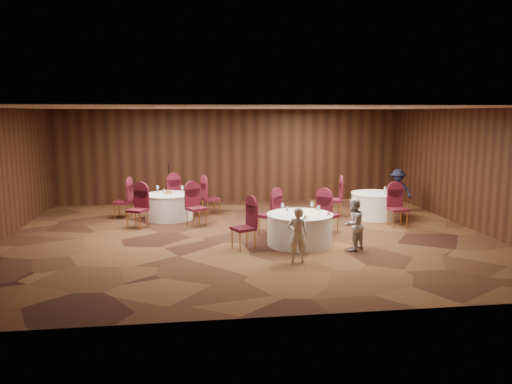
{
  "coord_description": "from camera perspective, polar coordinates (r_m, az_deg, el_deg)",
  "views": [
    {
      "loc": [
        -1.46,
        -12.13,
        3.09
      ],
      "look_at": [
        0.2,
        0.2,
        1.1
      ],
      "focal_mm": 35.0,
      "sensor_mm": 36.0,
      "label": 1
    }
  ],
  "objects": [
    {
      "name": "chairs_right",
      "position": [
        14.57,
        12.23,
        -1.35
      ],
      "size": [
        1.89,
        2.21,
        1.0
      ],
      "color": "#440D19",
      "rests_on": "ground"
    },
    {
      "name": "woman_b",
      "position": [
        11.46,
        11.06,
        -3.64
      ],
      "size": [
        0.74,
        0.72,
        1.2
      ],
      "primitive_type": "imported",
      "rotation": [
        0.0,
        0.0,
        3.83
      ],
      "color": "#BAB9BF",
      "rests_on": "ground"
    },
    {
      "name": "table_left",
      "position": [
        14.78,
        -9.94,
        -1.63
      ],
      "size": [
        1.4,
        1.4,
        0.74
      ],
      "color": "white",
      "rests_on": "ground"
    },
    {
      "name": "table_main",
      "position": [
        11.8,
        5.01,
        -4.24
      ],
      "size": [
        1.54,
        1.54,
        0.74
      ],
      "color": "white",
      "rests_on": "ground"
    },
    {
      "name": "tabletop_right",
      "position": [
        14.96,
        14.54,
        0.38
      ],
      "size": [
        0.08,
        0.08,
        0.22
      ],
      "color": "silver",
      "rests_on": "table_right"
    },
    {
      "name": "table_right",
      "position": [
        15.17,
        13.56,
        -1.47
      ],
      "size": [
        1.48,
        1.48,
        0.74
      ],
      "color": "white",
      "rests_on": "ground"
    },
    {
      "name": "chairs_main",
      "position": [
        12.28,
        2.95,
        -3.1
      ],
      "size": [
        3.01,
        2.03,
        1.0
      ],
      "color": "#440D19",
      "rests_on": "ground"
    },
    {
      "name": "woman_a",
      "position": [
        10.39,
        4.76,
        -4.9
      ],
      "size": [
        0.45,
        0.32,
        1.17
      ],
      "primitive_type": "imported",
      "rotation": [
        0.0,
        0.0,
        3.04
      ],
      "color": "silver",
      "rests_on": "ground"
    },
    {
      "name": "room_shell",
      "position": [
        12.27,
        -0.8,
        3.82
      ],
      "size": [
        12.0,
        12.0,
        12.0
      ],
      "color": "silver",
      "rests_on": "ground"
    },
    {
      "name": "mic_stand",
      "position": [
        16.06,
        -9.91,
        -0.58
      ],
      "size": [
        0.24,
        0.24,
        1.5
      ],
      "color": "black",
      "rests_on": "ground"
    },
    {
      "name": "man_c",
      "position": [
        16.21,
        15.88,
        0.16
      ],
      "size": [
        1.0,
        0.85,
        1.34
      ],
      "primitive_type": "imported",
      "rotation": [
        0.0,
        0.0,
        5.79
      ],
      "color": "black",
      "rests_on": "ground"
    },
    {
      "name": "tabletop_main",
      "position": [
        11.66,
        5.9,
        -2.06
      ],
      "size": [
        1.1,
        1.1,
        0.22
      ],
      "color": "silver",
      "rests_on": "table_main"
    },
    {
      "name": "ground",
      "position": [
        12.6,
        -0.78,
        -5.11
      ],
      "size": [
        12.0,
        12.0,
        0.0
      ],
      "primitive_type": "plane",
      "color": "black",
      "rests_on": "ground"
    },
    {
      "name": "chairs_left",
      "position": [
        14.76,
        -10.0,
        -1.15
      ],
      "size": [
        3.23,
        3.11,
        1.0
      ],
      "color": "#440D19",
      "rests_on": "ground"
    },
    {
      "name": "tabletop_left",
      "position": [
        14.7,
        -10.0,
        0.08
      ],
      "size": [
        0.8,
        0.83,
        0.22
      ],
      "color": "silver",
      "rests_on": "table_left"
    }
  ]
}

